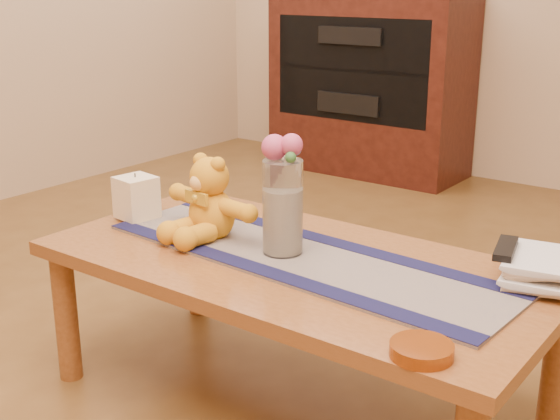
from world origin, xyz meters
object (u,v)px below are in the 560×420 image
Objects in this scene: tv_remote at (506,248)px; amber_dish at (422,350)px; glass_vase at (283,207)px; book_bottom at (503,275)px; pillar_candle at (136,197)px; teddy_bear at (211,198)px; bronze_ball at (284,241)px.

tv_remote reaches higher than amber_dish.
tv_remote is 1.23× the size of amber_dish.
glass_vase is at bearing -174.44° from tv_remote.
pillar_candle is at bearing 174.99° from book_bottom.
teddy_bear reaches higher than pillar_candle.
bronze_ball is at bearing 152.06° from amber_dish.
pillar_candle is at bearing 166.53° from amber_dish.
pillar_candle reaches higher than book_bottom.
pillar_candle is 0.56m from bronze_ball.
amber_dish is (0.01, -0.49, 0.00)m from book_bottom.
tv_remote is at bearing -93.00° from book_bottom.
glass_vase is 0.65m from amber_dish.
teddy_bear reaches higher than book_bottom.
bronze_ball is 0.28× the size of book_bottom.
amber_dish is at bearing -13.47° from pillar_candle.
glass_vase reaches higher than book_bottom.
glass_vase reaches higher than tv_remote.
tv_remote is (0.80, 0.20, -0.04)m from teddy_bear.
glass_vase is 1.17× the size of book_bottom.
teddy_bear is 0.84m from book_bottom.
teddy_bear is 0.31m from pillar_candle.
glass_vase reaches higher than amber_dish.
glass_vase is at bearing 2.52° from pillar_candle.
pillar_candle is 2.10× the size of bronze_ball.
tv_remote is at bearing 91.43° from amber_dish.
amber_dish is (1.12, -0.27, -0.06)m from pillar_candle.
glass_vase is (0.55, 0.02, 0.06)m from pillar_candle.
teddy_bear is at bearing 3.16° from pillar_candle.
bronze_ball is at bearing -175.10° from tv_remote.
tv_remote is 0.49m from amber_dish.
bronze_ball is (0.00, 0.01, -0.10)m from glass_vase.
glass_vase is at bearing -176.47° from book_bottom.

